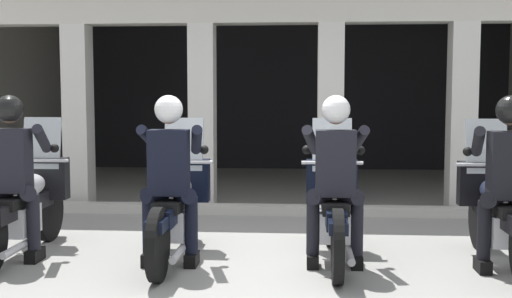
# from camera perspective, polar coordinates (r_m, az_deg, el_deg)

# --- Properties ---
(ground_plane) EXTENTS (80.00, 80.00, 0.00)m
(ground_plane) POSITION_cam_1_polar(r_m,az_deg,el_deg) (9.43, 1.23, -4.88)
(ground_plane) COLOR gray
(station_building) EXTENTS (9.94, 5.36, 3.14)m
(station_building) POSITION_cam_1_polar(r_m,az_deg,el_deg) (11.77, 1.61, 6.90)
(station_building) COLOR black
(station_building) RESTS_ON ground
(kerb_strip) EXTENTS (9.44, 0.24, 0.12)m
(kerb_strip) POSITION_cam_1_polar(r_m,az_deg,el_deg) (8.75, 0.66, -5.26)
(kerb_strip) COLOR #B7B5AD
(kerb_strip) RESTS_ON ground
(motorcycle_far_left) EXTENTS (0.62, 2.04, 1.35)m
(motorcycle_far_left) POSITION_cam_1_polar(r_m,az_deg,el_deg) (6.97, -19.25, -4.52)
(motorcycle_far_left) COLOR black
(motorcycle_far_left) RESTS_ON ground
(police_officer_far_left) EXTENTS (0.63, 0.61, 1.58)m
(police_officer_far_left) POSITION_cam_1_polar(r_m,az_deg,el_deg) (6.65, -20.33, -1.18)
(police_officer_far_left) COLOR black
(police_officer_far_left) RESTS_ON ground
(motorcycle_center_left) EXTENTS (0.62, 2.04, 1.35)m
(motorcycle_center_left) POSITION_cam_1_polar(r_m,az_deg,el_deg) (6.47, -6.91, -4.99)
(motorcycle_center_left) COLOR black
(motorcycle_center_left) RESTS_ON ground
(police_officer_center_left) EXTENTS (0.63, 0.61, 1.58)m
(police_officer_center_left) POSITION_cam_1_polar(r_m,az_deg,el_deg) (6.13, -7.47, -1.41)
(police_officer_center_left) COLOR black
(police_officer_center_left) RESTS_ON ground
(motorcycle_center_right) EXTENTS (0.62, 2.04, 1.35)m
(motorcycle_center_right) POSITION_cam_1_polar(r_m,az_deg,el_deg) (6.40, 6.72, -5.09)
(motorcycle_center_right) COLOR black
(motorcycle_center_right) RESTS_ON ground
(police_officer_center_right) EXTENTS (0.63, 0.61, 1.58)m
(police_officer_center_right) POSITION_cam_1_polar(r_m,az_deg,el_deg) (6.06, 6.87, -1.48)
(police_officer_center_right) COLOR black
(police_officer_center_right) RESTS_ON ground
(motorcycle_far_right) EXTENTS (0.62, 2.04, 1.35)m
(motorcycle_far_right) POSITION_cam_1_polar(r_m,az_deg,el_deg) (6.58, 20.15, -5.09)
(motorcycle_far_right) COLOR black
(motorcycle_far_right) RESTS_ON ground
(police_officer_far_right) EXTENTS (0.63, 0.61, 1.58)m
(police_officer_far_right) POSITION_cam_1_polar(r_m,az_deg,el_deg) (6.25, 20.98, -1.58)
(police_officer_far_right) COLOR black
(police_officer_far_right) RESTS_ON ground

